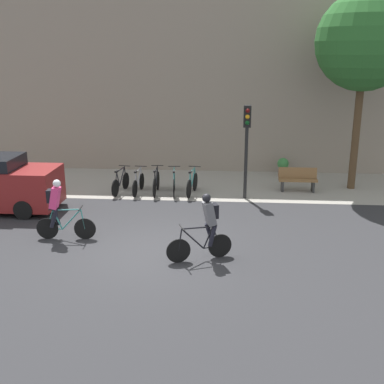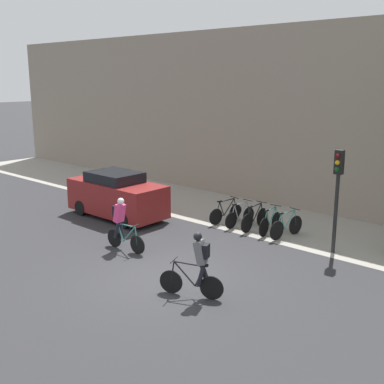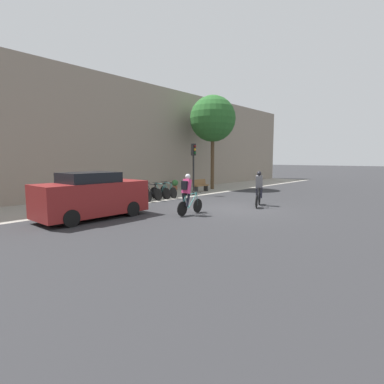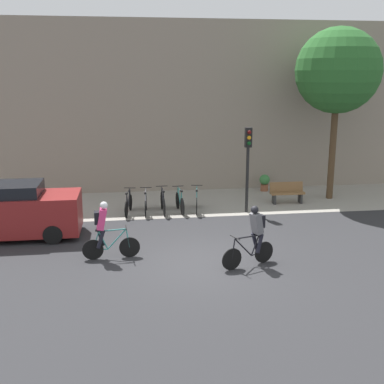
% 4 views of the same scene
% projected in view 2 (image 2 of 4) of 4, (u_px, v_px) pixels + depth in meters
% --- Properties ---
extents(ground, '(200.00, 200.00, 0.00)m').
position_uv_depth(ground, '(169.00, 278.00, 13.59)').
color(ground, '#2B2B2D').
extents(kerb_strip, '(44.00, 4.50, 0.01)m').
position_uv_depth(kerb_strip, '(291.00, 225.00, 18.52)').
color(kerb_strip, gray).
rests_on(kerb_strip, ground).
extents(building_facade, '(44.00, 0.60, 7.71)m').
position_uv_depth(building_facade, '(327.00, 120.00, 19.49)').
color(building_facade, gray).
rests_on(building_facade, ground).
extents(cyclist_pink, '(1.69, 0.46, 1.75)m').
position_uv_depth(cyclist_pink, '(121.00, 222.00, 15.66)').
color(cyclist_pink, black).
rests_on(cyclist_pink, ground).
extents(cyclist_grey, '(1.64, 0.73, 1.76)m').
position_uv_depth(cyclist_grey, '(198.00, 263.00, 12.18)').
color(cyclist_grey, black).
rests_on(cyclist_grey, ground).
extents(parked_bike_0, '(0.46, 1.68, 0.96)m').
position_uv_depth(parked_bike_0, '(226.00, 213.00, 18.72)').
color(parked_bike_0, black).
rests_on(parked_bike_0, ground).
extents(parked_bike_1, '(0.46, 1.67, 0.95)m').
position_uv_depth(parked_bike_1, '(240.00, 216.00, 18.29)').
color(parked_bike_1, black).
rests_on(parked_bike_1, ground).
extents(parked_bike_2, '(0.46, 1.74, 0.99)m').
position_uv_depth(parked_bike_2, '(255.00, 219.00, 17.85)').
color(parked_bike_2, black).
rests_on(parked_bike_2, ground).
extents(parked_bike_3, '(0.46, 1.63, 0.98)m').
position_uv_depth(parked_bike_3, '(270.00, 223.00, 17.42)').
color(parked_bike_3, black).
rests_on(parked_bike_3, ground).
extents(parked_bike_4, '(0.46, 1.70, 0.98)m').
position_uv_depth(parked_bike_4, '(286.00, 226.00, 16.99)').
color(parked_bike_4, black).
rests_on(parked_bike_4, ground).
extents(traffic_light_pole, '(0.26, 0.30, 3.35)m').
position_uv_depth(traffic_light_pole, '(338.00, 182.00, 15.03)').
color(traffic_light_pole, black).
rests_on(traffic_light_pole, ground).
extents(parked_car, '(4.30, 1.84, 1.85)m').
position_uv_depth(parked_car, '(117.00, 195.00, 19.37)').
color(parked_car, maroon).
rests_on(parked_car, ground).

